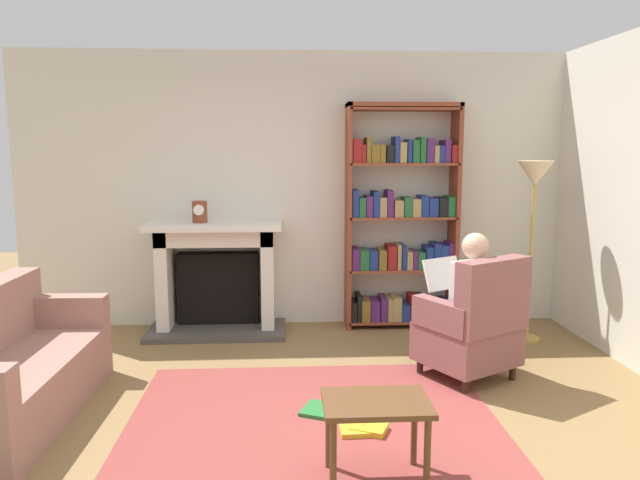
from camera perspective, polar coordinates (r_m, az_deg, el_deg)
name	(u,v)px	position (r m, az deg, el deg)	size (l,w,h in m)	color
ground	(315,438)	(3.87, -0.48, -18.36)	(14.00, 14.00, 0.00)	olive
back_wall	(302,190)	(6.01, -1.70, 4.75)	(5.60, 0.10, 2.70)	silver
side_wall_right	(633,200)	(5.49, 27.65, 3.41)	(0.10, 5.20, 2.70)	silver
area_rug	(313,416)	(4.13, -0.69, -16.41)	(2.40, 1.80, 0.01)	brown
fireplace	(217,273)	(5.90, -9.78, -3.09)	(1.31, 0.64, 1.07)	#4C4742
mantel_clock	(200,212)	(5.73, -11.39, 2.65)	(0.14, 0.14, 0.20)	brown
bookshelf	(402,222)	(5.93, 7.79, 1.67)	(1.09, 0.32, 2.19)	brown
armchair_reading	(474,326)	(4.75, 14.44, -7.94)	(0.86, 0.86, 0.97)	#331E14
seated_reader	(463,298)	(4.77, 13.49, -5.37)	(0.54, 0.59, 1.14)	silver
sofa_floral	(7,372)	(4.47, -27.63, -11.10)	(0.75, 1.71, 0.85)	#9D6F63
side_table	(376,414)	(3.27, 5.38, -16.14)	(0.56, 0.39, 0.46)	brown
scattered_books	(348,422)	(4.00, 2.66, -16.97)	(0.57, 0.57, 0.04)	#267233
floor_lamp	(534,189)	(5.70, 19.75, 4.56)	(0.32, 0.32, 1.66)	#B7933F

